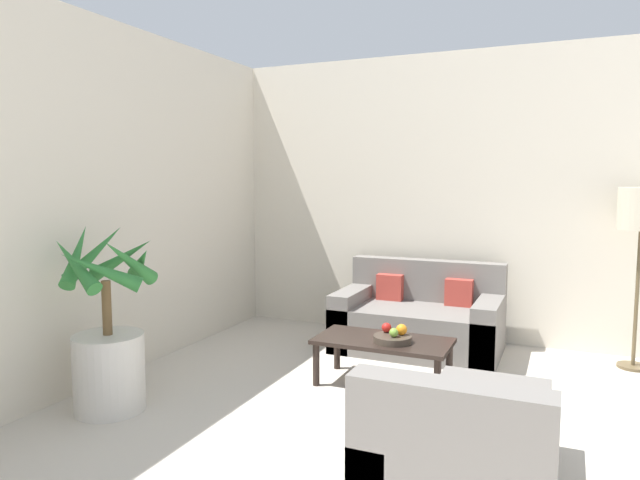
{
  "coord_description": "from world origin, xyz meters",
  "views": [
    {
      "loc": [
        0.06,
        1.26,
        1.52
      ],
      "look_at": [
        -1.89,
        5.73,
        1.0
      ],
      "focal_mm": 32.0,
      "sensor_mm": 36.0,
      "label": 1
    }
  ],
  "objects_px": {
    "apple_red": "(387,328)",
    "ottoman": "(491,422)",
    "coffee_table": "(383,345)",
    "orange_fruit": "(402,330)",
    "apple_green": "(394,333)",
    "fruit_bowl": "(392,339)",
    "potted_palm": "(109,345)",
    "armchair": "(459,480)",
    "sofa_loveseat": "(419,321)"
  },
  "relations": [
    {
      "from": "potted_palm",
      "to": "coffee_table",
      "type": "bearing_deg",
      "value": 37.66
    },
    {
      "from": "apple_red",
      "to": "armchair",
      "type": "height_order",
      "value": "armchair"
    },
    {
      "from": "ottoman",
      "to": "sofa_loveseat",
      "type": "bearing_deg",
      "value": 114.81
    },
    {
      "from": "sofa_loveseat",
      "to": "ottoman",
      "type": "xyz_separation_m",
      "value": [
        0.85,
        -1.83,
        -0.05
      ]
    },
    {
      "from": "potted_palm",
      "to": "fruit_bowl",
      "type": "height_order",
      "value": "potted_palm"
    },
    {
      "from": "potted_palm",
      "to": "ottoman",
      "type": "xyz_separation_m",
      "value": [
        2.39,
        0.31,
        -0.23
      ]
    },
    {
      "from": "apple_red",
      "to": "orange_fruit",
      "type": "distance_m",
      "value": 0.12
    },
    {
      "from": "apple_green",
      "to": "orange_fruit",
      "type": "bearing_deg",
      "value": 64.71
    },
    {
      "from": "apple_green",
      "to": "potted_palm",
      "type": "bearing_deg",
      "value": -146.24
    },
    {
      "from": "potted_palm",
      "to": "coffee_table",
      "type": "relative_size",
      "value": 1.26
    },
    {
      "from": "fruit_bowl",
      "to": "ottoman",
      "type": "bearing_deg",
      "value": -45.49
    },
    {
      "from": "coffee_table",
      "to": "apple_red",
      "type": "bearing_deg",
      "value": 37.93
    },
    {
      "from": "coffee_table",
      "to": "fruit_bowl",
      "type": "xyz_separation_m",
      "value": [
        0.09,
        -0.05,
        0.07
      ]
    },
    {
      "from": "sofa_loveseat",
      "to": "fruit_bowl",
      "type": "relative_size",
      "value": 5.14
    },
    {
      "from": "potted_palm",
      "to": "armchair",
      "type": "distance_m",
      "value": 2.4
    },
    {
      "from": "armchair",
      "to": "ottoman",
      "type": "distance_m",
      "value": 0.76
    },
    {
      "from": "armchair",
      "to": "ottoman",
      "type": "xyz_separation_m",
      "value": [
        0.04,
        0.76,
        -0.04
      ]
    },
    {
      "from": "fruit_bowl",
      "to": "sofa_loveseat",
      "type": "bearing_deg",
      "value": 93.13
    },
    {
      "from": "orange_fruit",
      "to": "armchair",
      "type": "xyz_separation_m",
      "value": [
        0.69,
        -1.6,
        -0.18
      ]
    },
    {
      "from": "sofa_loveseat",
      "to": "orange_fruit",
      "type": "xyz_separation_m",
      "value": [
        0.11,
        -0.99,
        0.17
      ]
    },
    {
      "from": "sofa_loveseat",
      "to": "orange_fruit",
      "type": "distance_m",
      "value": 1.01
    },
    {
      "from": "fruit_bowl",
      "to": "apple_red",
      "type": "relative_size",
      "value": 3.84
    },
    {
      "from": "fruit_bowl",
      "to": "coffee_table",
      "type": "bearing_deg",
      "value": 149.06
    },
    {
      "from": "apple_green",
      "to": "fruit_bowl",
      "type": "bearing_deg",
      "value": 119.89
    },
    {
      "from": "orange_fruit",
      "to": "fruit_bowl",
      "type": "bearing_deg",
      "value": -143.5
    },
    {
      "from": "potted_palm",
      "to": "ottoman",
      "type": "height_order",
      "value": "potted_palm"
    },
    {
      "from": "apple_green",
      "to": "orange_fruit",
      "type": "relative_size",
      "value": 0.82
    },
    {
      "from": "ottoman",
      "to": "apple_red",
      "type": "bearing_deg",
      "value": 134.5
    },
    {
      "from": "potted_palm",
      "to": "orange_fruit",
      "type": "xyz_separation_m",
      "value": [
        1.65,
        1.16,
        -0.0
      ]
    },
    {
      "from": "apple_red",
      "to": "armchair",
      "type": "relative_size",
      "value": 0.09
    },
    {
      "from": "orange_fruit",
      "to": "armchair",
      "type": "bearing_deg",
      "value": -66.57
    },
    {
      "from": "armchair",
      "to": "fruit_bowl",
      "type": "bearing_deg",
      "value": 115.67
    },
    {
      "from": "sofa_loveseat",
      "to": "orange_fruit",
      "type": "relative_size",
      "value": 17.69
    },
    {
      "from": "fruit_bowl",
      "to": "apple_red",
      "type": "bearing_deg",
      "value": 134.33
    },
    {
      "from": "orange_fruit",
      "to": "apple_green",
      "type": "bearing_deg",
      "value": -115.29
    },
    {
      "from": "coffee_table",
      "to": "orange_fruit",
      "type": "bearing_deg",
      "value": -3.98
    },
    {
      "from": "sofa_loveseat",
      "to": "apple_red",
      "type": "distance_m",
      "value": 0.98
    },
    {
      "from": "coffee_table",
      "to": "apple_red",
      "type": "xyz_separation_m",
      "value": [
        0.02,
        0.02,
        0.13
      ]
    },
    {
      "from": "potted_palm",
      "to": "ottoman",
      "type": "distance_m",
      "value": 2.42
    },
    {
      "from": "sofa_loveseat",
      "to": "ottoman",
      "type": "height_order",
      "value": "sofa_loveseat"
    },
    {
      "from": "apple_red",
      "to": "orange_fruit",
      "type": "xyz_separation_m",
      "value": [
        0.12,
        -0.03,
        0.0
      ]
    },
    {
      "from": "apple_red",
      "to": "ottoman",
      "type": "height_order",
      "value": "apple_red"
    },
    {
      "from": "coffee_table",
      "to": "potted_palm",
      "type": "bearing_deg",
      "value": -142.34
    },
    {
      "from": "coffee_table",
      "to": "apple_green",
      "type": "xyz_separation_m",
      "value": [
        0.11,
        -0.09,
        0.13
      ]
    },
    {
      "from": "potted_palm",
      "to": "apple_red",
      "type": "distance_m",
      "value": 1.93
    },
    {
      "from": "coffee_table",
      "to": "apple_red",
      "type": "height_order",
      "value": "apple_red"
    },
    {
      "from": "armchair",
      "to": "ottoman",
      "type": "height_order",
      "value": "armchair"
    },
    {
      "from": "coffee_table",
      "to": "apple_green",
      "type": "relative_size",
      "value": 15.04
    },
    {
      "from": "apple_red",
      "to": "ottoman",
      "type": "xyz_separation_m",
      "value": [
        0.86,
        -0.87,
        -0.22
      ]
    },
    {
      "from": "coffee_table",
      "to": "armchair",
      "type": "height_order",
      "value": "armchair"
    }
  ]
}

